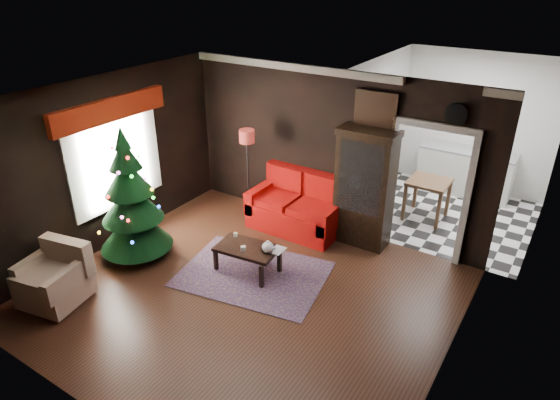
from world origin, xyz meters
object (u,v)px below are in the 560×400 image
Objects in this scene: kitchen_table at (427,199)px; christmas_tree at (131,198)px; curio_cabinet at (364,191)px; coffee_table at (247,259)px; armchair at (52,275)px; loveseat at (296,203)px; floor_lamp at (248,176)px; wall_clock at (456,114)px; teapot at (268,247)px.

christmas_tree is at bearing -132.32° from kitchen_table.
kitchen_table is (0.65, 1.43, -0.57)m from curio_cabinet.
christmas_tree is at bearing -139.82° from curio_cabinet.
kitchen_table reaches higher than coffee_table.
armchair is (-2.88, -3.83, -0.49)m from curio_cabinet.
loveseat is 0.89× the size of curio_cabinet.
loveseat is at bearing 5.27° from floor_lamp.
floor_lamp is (-2.12, -0.31, -0.12)m from curio_cabinet.
wall_clock is (2.35, 0.40, 1.88)m from loveseat.
kitchen_table is (-0.55, 1.25, -2.00)m from wall_clock.
kitchen_table is (1.74, 3.19, 0.15)m from coffee_table.
curio_cabinet reaches higher than loveseat.
christmas_tree is (-0.70, -2.07, 0.22)m from floor_lamp.
kitchen_table is (1.39, 3.15, -0.15)m from teapot.
christmas_tree is 4.95m from wall_clock.
floor_lamp reaches higher than coffee_table.
coffee_table is 0.46m from teapot.
wall_clock is (2.29, 1.94, 2.16)m from coffee_table.
curio_cabinet reaches higher than floor_lamp.
curio_cabinet is 5.94× the size of wall_clock.
teapot is at bearing -135.68° from wall_clock.
teapot is 3.29m from wall_clock.
loveseat is 2.27× the size of kitchen_table.
wall_clock is at bearing 8.53° from curio_cabinet.
kitchen_table is at bearing 65.56° from curio_cabinet.
christmas_tree is at bearing 76.27° from armchair.
kitchen_table is at bearing 61.42° from coffee_table.
christmas_tree is at bearing -147.50° from wall_clock.
wall_clock is 2.43m from kitchen_table.
kitchen_table is (2.77, 1.74, -0.45)m from floor_lamp.
teapot is (2.08, 0.67, -0.53)m from christmas_tree.
floor_lamp is at bearing 71.26° from christmas_tree.
armchair is 1.10× the size of kitchen_table.
loveseat is at bearing 105.29° from teapot.
christmas_tree is 1.56m from armchair.
wall_clock is (1.94, 1.90, 1.86)m from teapot.
loveseat is 2.79m from christmas_tree.
kitchen_table is at bearing 32.15° from floor_lamp.
floor_lamp is at bearing -171.61° from wall_clock.
christmas_tree reaches higher than loveseat.
teapot is (-0.74, -1.72, -0.43)m from curio_cabinet.
armchair is at bearing -135.36° from teapot.
armchair reaches higher than teapot.
teapot is at bearing -113.86° from kitchen_table.
teapot is at bearing -74.71° from loveseat.
christmas_tree is 10.65× the size of teapot.
coffee_table is 2.90× the size of wall_clock.
christmas_tree is 6.71× the size of wall_clock.
floor_lamp reaches higher than teapot.
loveseat is at bearing 52.30° from christmas_tree.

